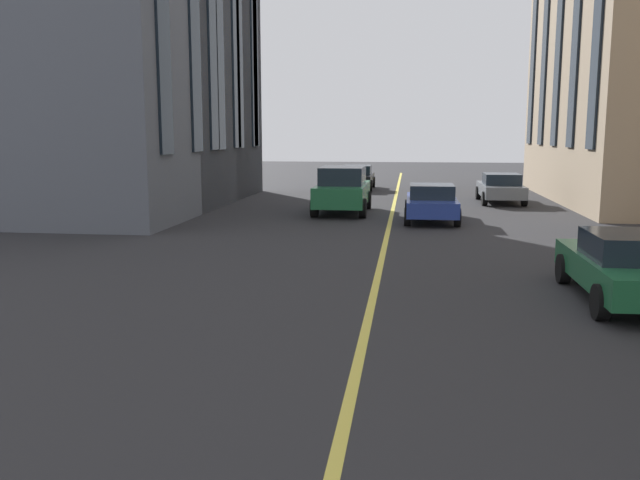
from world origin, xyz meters
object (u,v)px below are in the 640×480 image
at_px(car_green_parked_a, 629,266).
at_px(car_blue_far, 431,202).
at_px(car_green_oncoming, 343,189).
at_px(car_black_mid, 357,177).
at_px(car_grey_parked_b, 501,188).

distance_m(car_green_parked_a, car_blue_far, 12.07).
xyz_separation_m(car_green_oncoming, car_black_mid, (11.54, 0.32, -0.27)).
bearing_deg(car_grey_parked_b, car_green_parked_a, 180.00).
height_order(car_green_oncoming, car_black_mid, car_green_oncoming).
height_order(car_blue_far, car_green_oncoming, car_green_oncoming).
relative_size(car_grey_parked_b, car_blue_far, 1.00).
xyz_separation_m(car_green_parked_a, car_green_oncoming, (13.66, 6.91, 0.27)).
relative_size(car_green_parked_a, car_black_mid, 1.00).
height_order(car_green_parked_a, car_green_oncoming, car_green_oncoming).
distance_m(car_blue_far, car_green_oncoming, 4.09).
bearing_deg(car_black_mid, car_grey_parked_b, -132.33).
bearing_deg(car_green_parked_a, car_black_mid, 16.03).
bearing_deg(car_blue_far, car_green_parked_a, -163.62).
bearing_deg(car_green_parked_a, car_green_oncoming, 26.85).
height_order(car_grey_parked_b, car_green_oncoming, car_green_oncoming).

